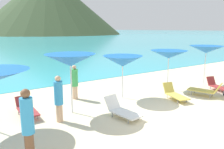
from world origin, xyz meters
The scene contains 14 objects.
ground_plane centered at (0.00, 10.00, -0.15)m, with size 50.00×100.00×0.30m, color beige.
headland_hill centered at (38.47, 126.08, 17.24)m, with size 82.81×82.81×34.47m, color #384C2D.
umbrella_1 centered at (-3.01, 2.90, 2.14)m, with size 2.06×2.06×2.38m.
umbrella_2 centered at (-0.16, 3.32, 1.82)m, with size 2.04×2.04×2.08m.
umbrella_3 centered at (2.83, 3.15, 1.96)m, with size 2.04×2.04×2.18m.
umbrella_4 centered at (5.69, 2.80, 2.11)m, with size 2.10×2.10×2.33m.
lounge_chair_0 centered at (5.02, 1.53, 0.26)m, with size 0.88×1.47×0.65m.
lounge_chair_1 centered at (3.46, 1.19, 0.33)m, with size 1.07×1.66×0.74m.
lounge_chair_2 centered at (-1.62, 1.43, 0.27)m, with size 0.82×1.62×0.71m.
lounge_chair_3 centered at (-4.61, 3.58, 0.28)m, with size 0.58×1.56×0.64m.
lounge_chair_5 centered at (1.78, 1.73, 0.28)m, with size 0.90×1.61×0.70m.
beachgoer_0 centered at (-2.13, 4.50, 0.87)m, with size 0.32×0.32×1.65m.
beachgoer_2 centered at (-5.29, 0.46, 1.02)m, with size 0.32×0.32×1.90m.
beachgoer_3 centered at (-3.75, 2.35, 0.91)m, with size 0.32×0.32×1.71m.
Camera 1 is at (-6.49, -5.09, 3.34)m, focal length 35.83 mm.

